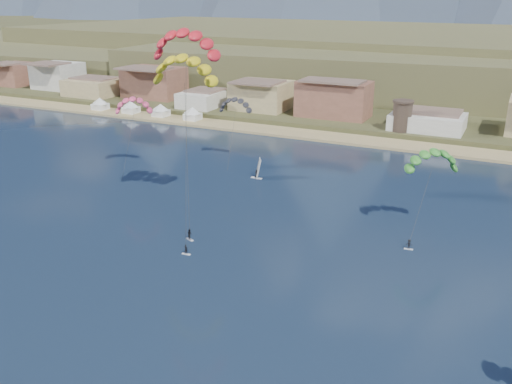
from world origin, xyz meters
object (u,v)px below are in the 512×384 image
at_px(watchtower, 402,116).
at_px(windsurfer, 257,172).
at_px(kitesurfer_yellow, 184,65).
at_px(kitesurfer_green, 433,157).
at_px(kitesurfer_red, 185,39).

bearing_deg(watchtower, windsurfer, -112.67).
xyz_separation_m(kitesurfer_yellow, windsurfer, (3.71, 21.42, -25.02)).
bearing_deg(kitesurfer_yellow, kitesurfer_green, 11.64).
bearing_deg(kitesurfer_red, kitesurfer_green, 20.29).
height_order(kitesurfer_red, kitesurfer_yellow, kitesurfer_red).
distance_m(kitesurfer_green, windsurfer, 41.68).
relative_size(kitesurfer_red, kitesurfer_green, 2.17).
bearing_deg(kitesurfer_green, kitesurfer_yellow, -168.36).
xyz_separation_m(kitesurfer_yellow, kitesurfer_green, (41.63, 8.57, -13.42)).
bearing_deg(windsurfer, watchtower, 67.33).
height_order(kitesurfer_red, kitesurfer_green, kitesurfer_red).
height_order(kitesurfer_yellow, windsurfer, kitesurfer_yellow).
relative_size(watchtower, kitesurfer_green, 0.54).
height_order(watchtower, windsurfer, watchtower).
bearing_deg(kitesurfer_yellow, kitesurfer_red, -53.20).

